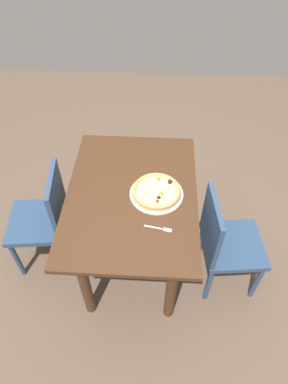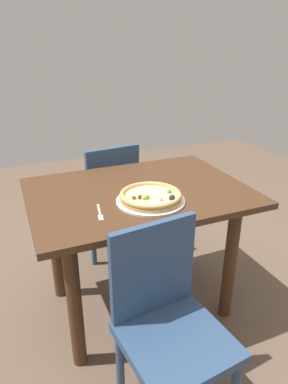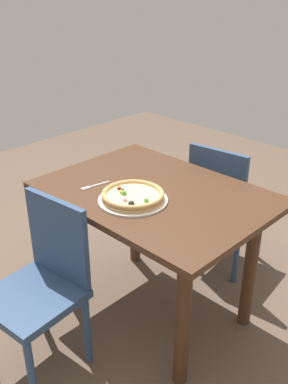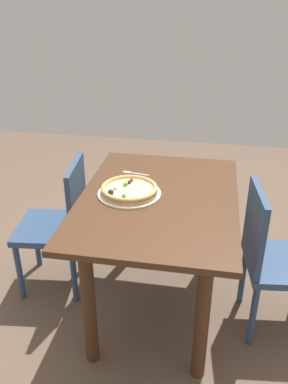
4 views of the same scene
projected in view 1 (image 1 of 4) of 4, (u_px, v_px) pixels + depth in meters
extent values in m
plane|color=brown|center=(134.00, 257.00, 2.69)|extent=(6.00, 6.00, 0.00)
cube|color=#472B19|center=(132.00, 195.00, 2.13)|extent=(1.15, 0.83, 0.03)
cylinder|color=#472B19|center=(104.00, 185.00, 2.72)|extent=(0.07, 0.07, 0.74)
cylinder|color=#472B19|center=(85.00, 284.00, 2.14)|extent=(0.07, 0.07, 0.74)
cylinder|color=#472B19|center=(171.00, 188.00, 2.70)|extent=(0.07, 0.07, 0.74)
cylinder|color=#472B19|center=(171.00, 288.00, 2.12)|extent=(0.07, 0.07, 0.74)
cylinder|color=navy|center=(17.00, 259.00, 2.45)|extent=(0.04, 0.04, 0.40)
cylinder|color=navy|center=(26.00, 223.00, 2.68)|extent=(0.04, 0.04, 0.40)
cylinder|color=navy|center=(64.00, 257.00, 2.46)|extent=(0.04, 0.04, 0.40)
cylinder|color=navy|center=(68.00, 221.00, 2.69)|extent=(0.04, 0.04, 0.40)
cube|color=navy|center=(37.00, 222.00, 2.41)|extent=(0.44, 0.44, 0.04)
cube|color=navy|center=(57.00, 200.00, 2.24)|extent=(0.38, 0.07, 0.42)
cylinder|color=navy|center=(244.00, 241.00, 2.56)|extent=(0.04, 0.04, 0.40)
cylinder|color=navy|center=(257.00, 282.00, 2.33)|extent=(0.04, 0.04, 0.40)
cylinder|color=navy|center=(200.00, 243.00, 2.54)|extent=(0.04, 0.04, 0.40)
cylinder|color=navy|center=(208.00, 284.00, 2.32)|extent=(0.04, 0.04, 0.40)
cube|color=navy|center=(233.00, 245.00, 2.27)|extent=(0.44, 0.44, 0.04)
cube|color=navy|center=(211.00, 226.00, 2.10)|extent=(0.38, 0.07, 0.42)
cylinder|color=silver|center=(156.00, 194.00, 2.11)|extent=(0.34, 0.34, 0.01)
cylinder|color=tan|center=(156.00, 193.00, 2.10)|extent=(0.30, 0.30, 0.02)
cylinder|color=beige|center=(157.00, 192.00, 2.09)|extent=(0.27, 0.27, 0.01)
torus|color=tan|center=(157.00, 191.00, 2.09)|extent=(0.31, 0.31, 0.02)
sphere|color=#4C9E38|center=(161.00, 194.00, 2.06)|extent=(0.03, 0.03, 0.03)
sphere|color=#E58C7F|center=(168.00, 188.00, 2.10)|extent=(0.02, 0.02, 0.02)
sphere|color=#262626|center=(170.00, 182.00, 2.13)|extent=(0.03, 0.03, 0.03)
sphere|color=maroon|center=(157.00, 201.00, 2.03)|extent=(0.02, 0.02, 0.02)
sphere|color=#4C9E38|center=(158.00, 179.00, 2.15)|extent=(0.02, 0.02, 0.02)
sphere|color=#262626|center=(159.00, 197.00, 2.05)|extent=(0.02, 0.02, 0.02)
sphere|color=gold|center=(161.00, 196.00, 2.05)|extent=(0.02, 0.02, 0.02)
cube|color=silver|center=(153.00, 227.00, 1.94)|extent=(0.03, 0.11, 0.00)
cube|color=silver|center=(168.00, 230.00, 1.93)|extent=(0.03, 0.05, 0.00)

